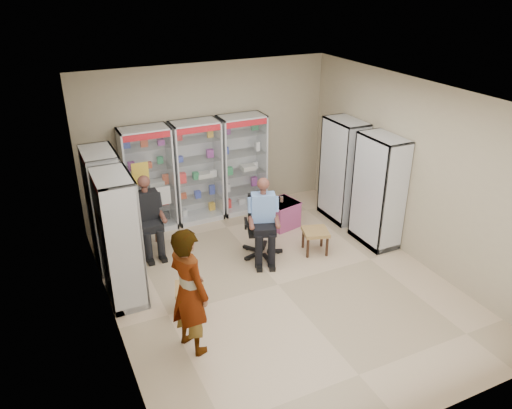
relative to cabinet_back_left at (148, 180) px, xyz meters
name	(u,v)px	position (x,y,z in m)	size (l,w,h in m)	color
floor	(278,285)	(1.30, -2.73, -1.00)	(6.00, 6.00, 0.00)	tan
room_shell	(281,169)	(1.30, -2.73, 0.97)	(5.02, 6.02, 3.01)	tan
cabinet_back_left	(148,180)	(0.00, 0.00, 0.00)	(0.90, 0.50, 2.00)	silver
cabinet_back_mid	(197,172)	(0.95, 0.00, 0.00)	(0.90, 0.50, 2.00)	silver
cabinet_back_right	(242,165)	(1.90, 0.00, 0.00)	(0.90, 0.50, 2.00)	#A0A4A7
cabinet_right_far	(343,171)	(3.53, -1.13, 0.00)	(0.50, 0.90, 2.00)	silver
cabinet_right_near	(378,191)	(3.53, -2.23, 0.00)	(0.50, 0.90, 2.00)	silver
cabinet_left_far	(106,209)	(-0.93, -0.93, 0.00)	(0.50, 0.90, 2.00)	silver
cabinet_left_near	(120,240)	(-0.93, -2.03, 0.00)	(0.50, 0.90, 2.00)	#A9ACB0
wooden_chair	(147,225)	(-0.25, -0.73, -0.53)	(0.42, 0.42, 0.94)	#311E13
seated_customer	(147,216)	(-0.25, -0.78, -0.33)	(0.44, 0.60, 1.34)	black
office_chair	(262,227)	(1.47, -1.77, -0.46)	(0.59, 0.59, 1.08)	black
seated_shopkeeper	(263,220)	(1.47, -1.82, -0.31)	(0.45, 0.63, 1.37)	#628DC2
pink_trunk	(282,214)	(2.30, -0.98, -0.74)	(0.53, 0.51, 0.51)	#9D3F66
tea_glass	(282,199)	(2.29, -0.96, -0.44)	(0.07, 0.07, 0.10)	#5D1808
woven_stool_a	(315,241)	(2.36, -2.10, -0.79)	(0.43, 0.43, 0.43)	#9F8243
woven_stool_b	(190,299)	(-0.16, -2.77, -0.79)	(0.41, 0.41, 0.41)	#A36F45
standing_man	(189,291)	(-0.38, -3.51, -0.12)	(0.64, 0.42, 1.76)	gray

